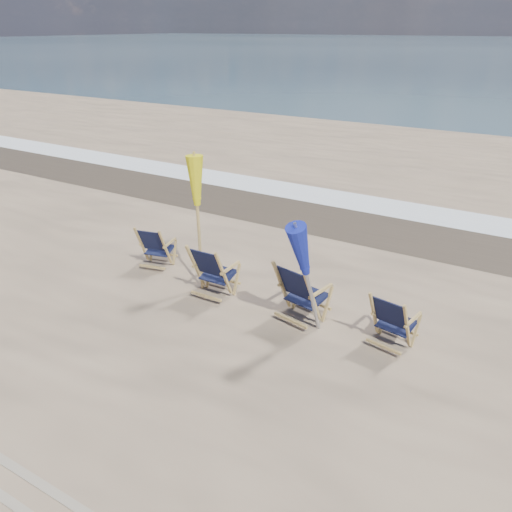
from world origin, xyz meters
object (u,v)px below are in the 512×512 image
at_px(beach_chair_2, 312,300).
at_px(beach_chair_3, 407,328).
at_px(umbrella_blue, 311,247).
at_px(beach_chair_1, 224,276).
at_px(beach_chair_0, 165,249).
at_px(umbrella_yellow, 197,189).

height_order(beach_chair_2, beach_chair_3, beach_chair_2).
bearing_deg(umbrella_blue, beach_chair_2, 97.28).
bearing_deg(beach_chair_2, beach_chair_1, 10.87).
bearing_deg(beach_chair_0, beach_chair_3, 162.26).
bearing_deg(beach_chair_2, beach_chair_3, -165.88).
xyz_separation_m(beach_chair_1, umbrella_yellow, (-0.67, 0.26, 1.35)).
bearing_deg(beach_chair_0, umbrella_yellow, 155.48).
distance_m(beach_chair_0, beach_chair_2, 3.36).
bearing_deg(beach_chair_0, umbrella_blue, 155.63).
distance_m(umbrella_yellow, umbrella_blue, 2.43).
bearing_deg(umbrella_blue, umbrella_yellow, 168.36).
height_order(beach_chair_0, beach_chair_2, beach_chair_2).
bearing_deg(umbrella_blue, beach_chair_1, 172.43).
bearing_deg(beach_chair_2, beach_chair_0, 3.15).
height_order(umbrella_yellow, umbrella_blue, umbrella_yellow).
distance_m(beach_chair_0, umbrella_blue, 3.58).
relative_size(umbrella_yellow, umbrella_blue, 1.18).
bearing_deg(beach_chair_3, beach_chair_0, 5.56).
relative_size(beach_chair_0, umbrella_blue, 0.45).
bearing_deg(umbrella_yellow, beach_chair_3, -3.26).
height_order(beach_chair_1, beach_chair_3, beach_chair_1).
relative_size(beach_chair_0, beach_chair_1, 0.88).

